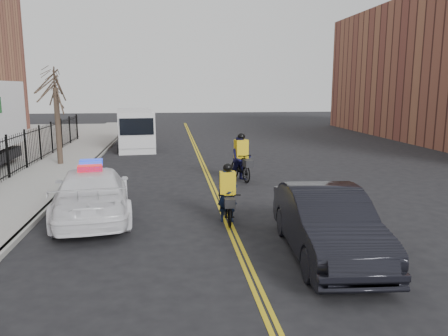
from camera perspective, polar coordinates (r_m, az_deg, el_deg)
name	(u,v)px	position (r m, az deg, el deg)	size (l,w,h in m)	color
ground	(225,214)	(14.59, 0.07, -6.09)	(120.00, 120.00, 0.00)	black
center_line_left	(204,170)	(22.33, -2.67, -0.25)	(0.10, 60.00, 0.01)	gold
center_line_right	(207,170)	(22.34, -2.26, -0.24)	(0.10, 60.00, 0.01)	gold
sidewalk	(53,172)	(22.99, -21.44, -0.49)	(3.00, 60.00, 0.15)	gray
curb	(84,171)	(22.66, -17.77, -0.41)	(0.20, 60.00, 0.15)	gray
iron_fence	(19,154)	(23.27, -25.17, 1.68)	(0.12, 28.00, 2.00)	black
street_tree	(56,100)	(24.59, -21.07, 8.34)	(3.20, 3.20, 4.80)	#33251E
police_cruiser	(92,193)	(14.61, -16.83, -3.13)	(3.07, 5.98, 1.82)	white
dark_sedan	(327,223)	(11.18, 13.28, -7.00)	(1.81, 5.20, 1.71)	black
cargo_van	(136,130)	(30.56, -11.48, 4.89)	(2.93, 6.51, 2.64)	silver
cyclist_near	(228,201)	(13.70, 0.47, -4.38)	(0.72, 1.92, 1.87)	black
cyclist_far	(241,162)	(19.70, 2.26, 0.82)	(1.12, 2.23, 2.17)	black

